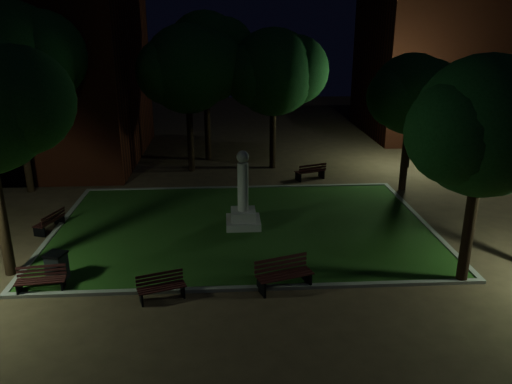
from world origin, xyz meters
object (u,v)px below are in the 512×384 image
monument (243,206)px  bench_left_side (50,222)px  bench_near_right (284,275)px  bench_west_near (41,280)px  bench_far_side (311,172)px  trash_bin (57,267)px  bench_near_left (161,287)px

monument → bench_left_side: bearing=178.9°
bench_left_side → bench_near_right: bearing=78.6°
bench_west_near → bench_far_side: (10.40, 11.22, 0.04)m
monument → bench_left_side: size_ratio=2.05×
bench_left_side → monument: bearing=107.7°
bench_west_near → bench_left_side: size_ratio=0.99×
bench_left_side → trash_bin: size_ratio=1.51×
bench_far_side → trash_bin: (-10.08, -10.61, 0.10)m
bench_left_side → bench_far_side: size_ratio=0.89×
monument → bench_far_side: size_ratio=1.83×
bench_near_left → bench_near_right: 3.83m
monument → trash_bin: monument is taller
bench_far_side → bench_near_right: bearing=55.6°
bench_left_side → trash_bin: bearing=39.4°
bench_left_side → bench_far_side: bench_far_side is taller
monument → bench_west_near: bearing=-143.7°
bench_near_left → bench_far_side: size_ratio=0.88×
bench_near_left → bench_near_right: bearing=-12.7°
bench_near_left → bench_left_side: bench_left_side is taller
monument → trash_bin: bearing=-146.0°
trash_bin → bench_far_side: bearing=46.5°
bench_west_near → bench_far_side: bearing=40.6°
bench_near_right → bench_far_side: size_ratio=1.10×
monument → bench_far_side: 7.52m
bench_near_left → bench_far_side: bearing=42.3°
bench_near_right → bench_west_near: bench_near_right is taller
trash_bin → bench_near_left: bearing=-19.7°
bench_west_near → monument: bearing=29.7°
trash_bin → bench_left_side: bearing=110.6°
bench_near_right → bench_near_left: bearing=167.7°
bench_west_near → bench_left_side: bearing=98.3°
bench_near_left → bench_west_near: (-3.81, 0.64, 0.01)m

